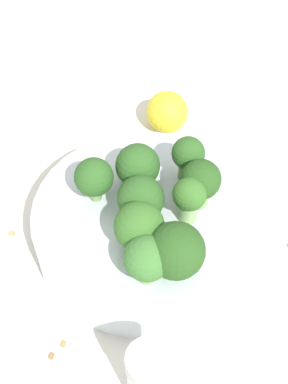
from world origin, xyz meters
name	(u,v)px	position (x,y,z in m)	size (l,w,h in m)	color
ground_plane	(144,240)	(0.00, 0.00, 0.00)	(3.00, 3.00, 0.00)	silver
bowl	(144,226)	(0.00, 0.00, 0.03)	(0.23, 0.23, 0.05)	silver
broccoli_floret_0	(188,156)	(0.06, -0.02, 0.08)	(0.03, 0.03, 0.05)	#7A9E5B
broccoli_floret_1	(140,199)	(-0.01, 0.00, 0.08)	(0.05, 0.05, 0.05)	#8EB770
broccoli_floret_2	(176,251)	(-0.05, -0.06, 0.08)	(0.05, 0.05, 0.06)	#7A9E5B
broccoli_floret_3	(139,227)	(-0.04, -0.02, 0.08)	(0.05, 0.05, 0.06)	#8EB770
broccoli_floret_4	(94,178)	(-0.01, 0.05, 0.08)	(0.04, 0.04, 0.05)	#7A9E5B
broccoli_floret_5	(189,198)	(0.01, -0.04, 0.08)	(0.03, 0.03, 0.05)	#8EB770
broccoli_floret_6	(201,181)	(0.04, -0.04, 0.09)	(0.04, 0.04, 0.06)	#84AD66
broccoli_floret_7	(138,166)	(0.03, 0.02, 0.08)	(0.05, 0.05, 0.05)	#84AD66
broccoli_floret_8	(147,259)	(-0.07, -0.04, 0.08)	(0.04, 0.04, 0.05)	#8EB770
pepper_shaker	(148,376)	(-0.14, -0.08, 0.04)	(0.04, 0.04, 0.08)	silver
lemon_wedge	(167,112)	(0.17, 0.06, 0.03)	(0.05, 0.05, 0.05)	yellow
almond_crumb_0	(11,233)	(-0.06, 0.13, 0.00)	(0.01, 0.00, 0.01)	tan
almond_crumb_3	(63,344)	(-0.14, 0.01, 0.00)	(0.01, 0.00, 0.01)	#AD7F4C
almond_crumb_4	(51,355)	(-0.16, 0.01, 0.00)	(0.01, 0.00, 0.01)	olive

